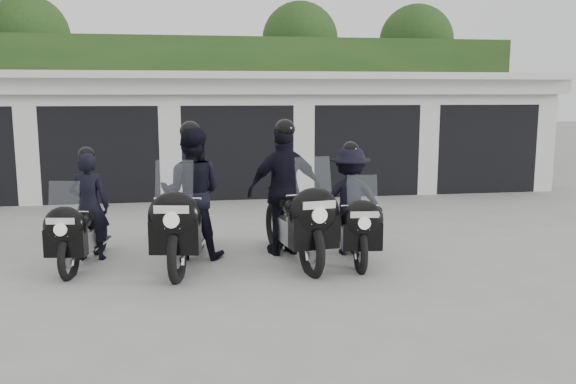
{
  "coord_description": "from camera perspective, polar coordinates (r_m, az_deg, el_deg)",
  "views": [
    {
      "loc": [
        -1.11,
        -8.69,
        2.5
      ],
      "look_at": [
        0.3,
        0.02,
        1.05
      ],
      "focal_mm": 38.0,
      "sensor_mm": 36.0,
      "label": 1
    }
  ],
  "objects": [
    {
      "name": "police_bike_a",
      "position": [
        9.35,
        -18.6,
        -2.29
      ],
      "size": [
        0.8,
        2.01,
        1.76
      ],
      "rotation": [
        0.0,
        0.0,
        -0.16
      ],
      "color": "black",
      "rests_on": "ground"
    },
    {
      "name": "background_vegetation",
      "position": [
        21.66,
        -5.33,
        9.99
      ],
      "size": [
        20.0,
        3.9,
        5.8
      ],
      "color": "#1D3C16",
      "rests_on": "ground"
    },
    {
      "name": "ground",
      "position": [
        9.11,
        -1.84,
        -6.61
      ],
      "size": [
        80.0,
        80.0,
        0.0
      ],
      "primitive_type": "plane",
      "color": "gray",
      "rests_on": "ground"
    },
    {
      "name": "police_bike_b",
      "position": [
        9.11,
        -9.23,
        -0.89
      ],
      "size": [
        1.16,
        2.44,
        2.14
      ],
      "rotation": [
        0.0,
        0.0,
        -0.19
      ],
      "color": "black",
      "rests_on": "ground"
    },
    {
      "name": "police_bike_c",
      "position": [
        9.2,
        0.11,
        -0.59
      ],
      "size": [
        1.27,
        2.47,
        2.16
      ],
      "rotation": [
        0.0,
        0.0,
        0.16
      ],
      "color": "black",
      "rests_on": "ground"
    },
    {
      "name": "garage_block",
      "position": [
        16.82,
        -5.4,
        5.61
      ],
      "size": [
        16.4,
        6.8,
        2.96
      ],
      "color": "silver",
      "rests_on": "ground"
    },
    {
      "name": "police_bike_d",
      "position": [
        9.34,
        5.95,
        -1.39
      ],
      "size": [
        1.13,
        2.08,
        1.81
      ],
      "rotation": [
        0.0,
        0.0,
        -0.1
      ],
      "color": "black",
      "rests_on": "ground"
    }
  ]
}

